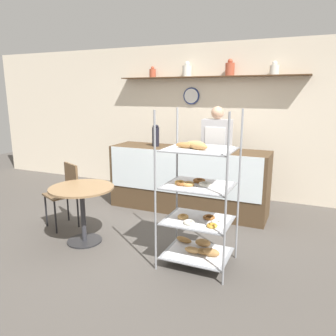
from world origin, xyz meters
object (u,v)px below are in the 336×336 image
(pastry_rack, at_px, (198,203))
(cafe_table, at_px, (82,200))
(cafe_chair, at_px, (66,188))
(donut_tray_counter, at_px, (210,150))
(person_worker, at_px, (216,151))
(coffee_carafe, at_px, (156,136))

(pastry_rack, height_order, cafe_table, pastry_rack)
(cafe_chair, bearing_deg, donut_tray_counter, 58.77)
(cafe_table, distance_m, donut_tray_counter, 1.97)
(person_worker, height_order, cafe_table, person_worker)
(pastry_rack, bearing_deg, donut_tray_counter, 102.19)
(cafe_chair, distance_m, donut_tray_counter, 2.13)
(person_worker, distance_m, cafe_chair, 2.49)
(pastry_rack, bearing_deg, person_worker, 100.64)
(cafe_chair, bearing_deg, cafe_table, -7.44)
(person_worker, relative_size, cafe_table, 2.07)
(coffee_carafe, bearing_deg, cafe_table, -98.62)
(pastry_rack, height_order, cafe_chair, pastry_rack)
(person_worker, height_order, coffee_carafe, person_worker)
(person_worker, bearing_deg, cafe_table, -116.25)
(coffee_carafe, distance_m, donut_tray_counter, 0.94)
(person_worker, bearing_deg, pastry_rack, -79.36)
(pastry_rack, relative_size, coffee_carafe, 4.88)
(cafe_table, distance_m, cafe_chair, 0.65)
(coffee_carafe, bearing_deg, person_worker, 35.46)
(pastry_rack, xyz_separation_m, cafe_chair, (-2.03, 0.30, -0.16))
(cafe_table, distance_m, coffee_carafe, 1.73)
(cafe_chair, relative_size, coffee_carafe, 2.56)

